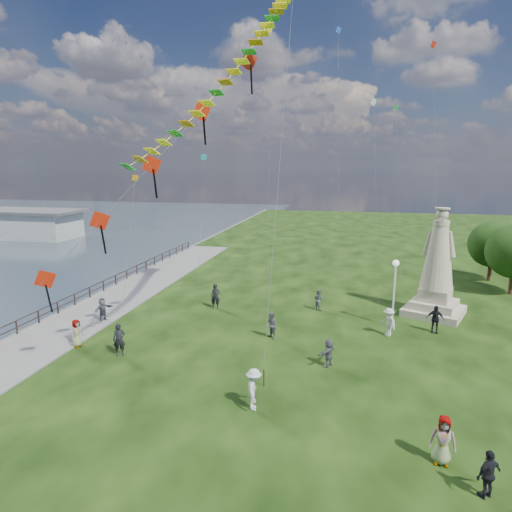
% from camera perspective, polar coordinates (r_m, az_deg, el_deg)
% --- Properties ---
extents(waterfront, '(200.00, 200.00, 1.51)m').
position_cam_1_polar(waterfront, '(33.44, -24.41, -7.94)').
color(waterfront, '#2E3E46').
rests_on(waterfront, ground).
extents(statue, '(5.03, 5.03, 7.84)m').
position_cam_1_polar(statue, '(33.45, 22.96, -2.40)').
color(statue, beige).
rests_on(statue, ground).
extents(lamppost, '(0.43, 0.43, 4.63)m').
position_cam_1_polar(lamppost, '(29.85, 18.03, -2.92)').
color(lamppost, silver).
rests_on(lamppost, ground).
extents(person_0, '(0.81, 0.69, 1.89)m').
position_cam_1_polar(person_0, '(26.10, -17.78, -10.56)').
color(person_0, black).
rests_on(person_0, ground).
extents(person_1, '(0.96, 0.98, 1.74)m').
position_cam_1_polar(person_1, '(27.18, 2.07, -9.24)').
color(person_1, '#595960').
rests_on(person_1, ground).
extents(person_2, '(0.87, 1.34, 1.91)m').
position_cam_1_polar(person_2, '(19.86, -0.30, -17.34)').
color(person_2, silver).
rests_on(person_2, ground).
extents(person_3, '(1.11, 1.00, 1.71)m').
position_cam_1_polar(person_3, '(17.31, 28.59, -24.17)').
color(person_3, black).
rests_on(person_3, ground).
extents(person_4, '(0.98, 0.67, 1.88)m').
position_cam_1_polar(person_4, '(18.15, 23.65, -21.56)').
color(person_4, '#595960').
rests_on(person_4, ground).
extents(person_5, '(1.13, 1.65, 1.64)m').
position_cam_1_polar(person_5, '(31.79, -19.76, -6.89)').
color(person_5, '#595960').
rests_on(person_5, ground).
extents(person_6, '(0.80, 0.64, 1.91)m').
position_cam_1_polar(person_6, '(32.88, -5.42, -5.36)').
color(person_6, black).
rests_on(person_6, ground).
extents(person_7, '(0.89, 0.85, 1.57)m').
position_cam_1_polar(person_7, '(32.79, 8.32, -5.79)').
color(person_7, '#595960').
rests_on(person_7, ground).
extents(person_8, '(1.19, 1.32, 1.83)m').
position_cam_1_polar(person_8, '(28.89, 17.26, -8.40)').
color(person_8, silver).
rests_on(person_8, ground).
extents(person_9, '(1.15, 0.69, 1.86)m').
position_cam_1_polar(person_9, '(30.41, 22.77, -7.76)').
color(person_9, black).
rests_on(person_9, ground).
extents(person_10, '(0.70, 0.93, 1.70)m').
position_cam_1_polar(person_10, '(28.19, -22.79, -9.45)').
color(person_10, '#595960').
rests_on(person_10, ground).
extents(person_11, '(1.24, 1.55, 1.55)m').
position_cam_1_polar(person_11, '(24.00, 9.62, -12.61)').
color(person_11, '#595960').
rests_on(person_11, ground).
extents(red_kite_train, '(12.55, 9.35, 16.71)m').
position_cam_1_polar(red_kite_train, '(22.96, -14.32, 10.65)').
color(red_kite_train, black).
rests_on(red_kite_train, ground).
extents(small_kites, '(32.14, 16.21, 23.92)m').
position_cam_1_polar(small_kites, '(39.28, 10.78, 16.76)').
color(small_kites, teal).
rests_on(small_kites, ground).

